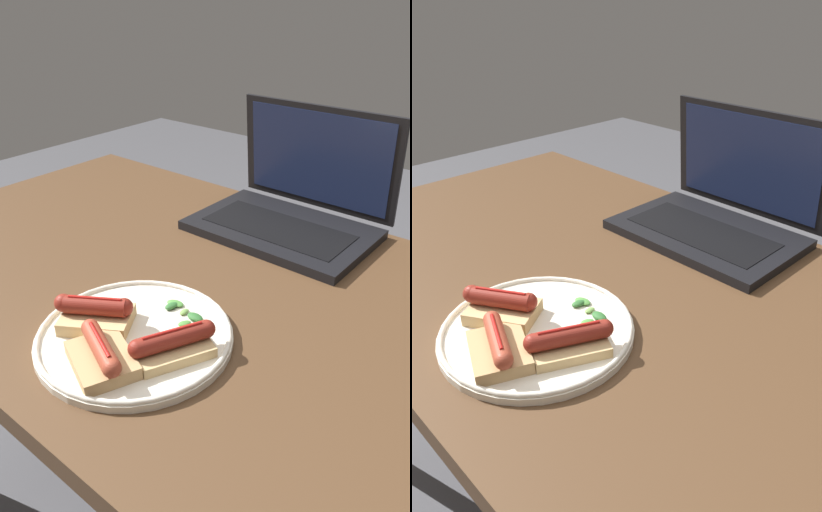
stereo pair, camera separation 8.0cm
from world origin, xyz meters
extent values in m
cube|color=#4C331E|center=(0.00, 0.00, 0.71)|extent=(1.27, 0.75, 0.04)
cylinder|color=#4C331E|center=(-0.56, 0.30, 0.35)|extent=(0.05, 0.05, 0.69)
cube|color=black|center=(0.03, 0.24, 0.74)|extent=(0.35, 0.23, 0.02)
cube|color=black|center=(0.03, 0.22, 0.75)|extent=(0.29, 0.13, 0.00)
cube|color=black|center=(0.03, 0.36, 0.85)|extent=(0.35, 0.03, 0.22)
cube|color=#192347|center=(0.03, 0.36, 0.85)|extent=(0.31, 0.02, 0.19)
cylinder|color=silver|center=(0.06, -0.18, 0.73)|extent=(0.28, 0.28, 0.01)
torus|color=silver|center=(0.06, -0.18, 0.74)|extent=(0.27, 0.27, 0.01)
cube|color=tan|center=(0.00, -0.20, 0.75)|extent=(0.12, 0.11, 0.02)
cylinder|color=maroon|center=(0.00, -0.20, 0.77)|extent=(0.09, 0.07, 0.03)
sphere|color=maroon|center=(-0.04, -0.23, 0.77)|extent=(0.03, 0.03, 0.03)
sphere|color=maroon|center=(0.03, -0.18, 0.77)|extent=(0.03, 0.03, 0.03)
cylinder|color=red|center=(0.00, -0.20, 0.78)|extent=(0.07, 0.04, 0.01)
cube|color=tan|center=(0.13, -0.18, 0.75)|extent=(0.10, 0.12, 0.01)
cylinder|color=maroon|center=(0.13, -0.18, 0.77)|extent=(0.06, 0.10, 0.03)
sphere|color=maroon|center=(0.11, -0.23, 0.77)|extent=(0.03, 0.03, 0.03)
sphere|color=maroon|center=(0.15, -0.14, 0.77)|extent=(0.03, 0.03, 0.03)
cylinder|color=red|center=(0.13, -0.18, 0.78)|extent=(0.04, 0.08, 0.01)
cube|color=tan|center=(0.07, -0.26, 0.75)|extent=(0.12, 0.10, 0.02)
cylinder|color=#9E3D28|center=(0.07, -0.26, 0.77)|extent=(0.09, 0.06, 0.02)
sphere|color=#9E3D28|center=(0.11, -0.27, 0.77)|extent=(0.02, 0.02, 0.02)
sphere|color=#9E3D28|center=(0.03, -0.24, 0.77)|extent=(0.02, 0.02, 0.02)
cylinder|color=red|center=(0.07, -0.26, 0.78)|extent=(0.07, 0.03, 0.00)
ellipsoid|color=#709E4C|center=(0.08, -0.10, 0.74)|extent=(0.01, 0.02, 0.01)
ellipsoid|color=#4C8E3D|center=(0.10, -0.12, 0.74)|extent=(0.02, 0.02, 0.01)
ellipsoid|color=#2D662D|center=(0.05, -0.10, 0.74)|extent=(0.02, 0.02, 0.01)
ellipsoid|color=#2D662D|center=(0.10, -0.10, 0.74)|extent=(0.03, 0.02, 0.01)
ellipsoid|color=#4C8E3D|center=(0.05, -0.09, 0.74)|extent=(0.03, 0.02, 0.01)
camera|label=1|loc=(0.49, -0.55, 1.17)|focal=35.00mm
camera|label=2|loc=(0.55, -0.50, 1.17)|focal=35.00mm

